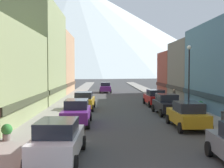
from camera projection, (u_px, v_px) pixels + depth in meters
sidewalk_left at (74, 96)px, 43.26m from camera, size 2.50×100.00×0.15m
sidewalk_right at (158, 96)px, 43.59m from camera, size 2.50×100.00×0.15m
storefront_left_2 at (33, 56)px, 36.56m from camera, size 6.64×13.80×11.76m
storefront_left_3 at (44, 65)px, 49.92m from camera, size 9.33×12.66×10.06m
storefront_right_2 at (210, 72)px, 38.71m from camera, size 9.63×9.24×7.74m
storefront_right_3 at (184, 74)px, 47.61m from camera, size 7.67×8.21×6.85m
car_left_0 at (58, 140)px, 12.68m from camera, size 2.16×4.45×1.78m
car_left_1 at (77, 112)px, 21.10m from camera, size 2.08×4.41×1.78m
car_left_2 at (84, 101)px, 29.01m from camera, size 2.16×4.45×1.78m
car_right_1 at (188, 115)px, 19.70m from camera, size 2.13×4.43×1.78m
car_right_2 at (167, 104)px, 26.10m from camera, size 2.20×4.46×1.78m
car_right_3 at (155, 98)px, 32.31m from camera, size 2.20×4.46×1.78m
car_driving_0 at (105, 87)px, 51.42m from camera, size 2.06×4.40×1.78m
potted_plant_0 at (7, 131)px, 15.64m from camera, size 0.59×0.59×0.89m
potted_plant_1 at (200, 106)px, 26.87m from camera, size 0.58×0.58×0.94m
pedestrian_2 at (174, 96)px, 33.83m from camera, size 0.36×0.36×1.62m
streetlamp_right at (189, 69)px, 24.70m from camera, size 0.36×0.36×5.86m
mountain_backdrop at (74, 28)px, 265.37m from camera, size 278.91×278.91×84.18m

